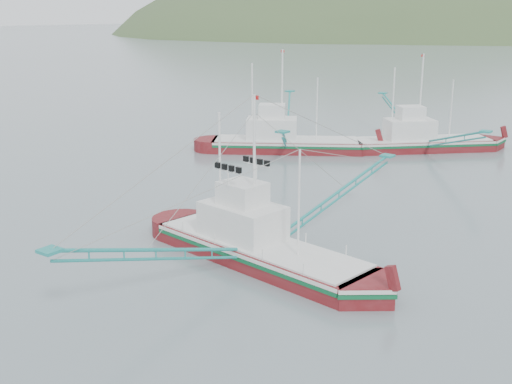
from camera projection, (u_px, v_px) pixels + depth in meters
The scene contains 5 objects.
ground at pixel (198, 266), 38.24m from camera, with size 1200.00×1200.00×0.00m, color slate.
main_boat at pixel (258, 233), 38.41m from camera, with size 15.27×26.72×10.88m.
bg_boat_left at pixel (286, 129), 68.90m from camera, with size 19.59×26.48×11.70m.
bg_boat_far at pixel (422, 129), 69.43m from camera, with size 22.63×23.26×11.17m.
headland_left at pixel (346, 35), 420.91m from camera, with size 448.00×308.00×210.00m, color #3A5029.
Camera 1 is at (23.53, -26.96, 14.61)m, focal length 45.00 mm.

